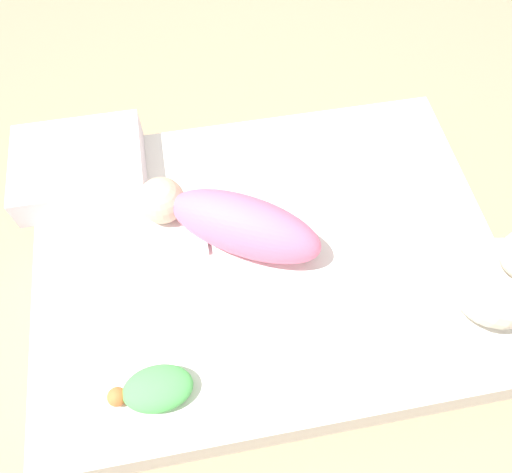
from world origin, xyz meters
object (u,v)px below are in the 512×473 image
(swaddled_baby, at_px, (231,222))
(pillow, at_px, (80,167))
(turtle_plush, at_px, (155,389))
(bunny_plush, at_px, (504,279))

(swaddled_baby, xyz_separation_m, pillow, (0.39, -0.28, -0.03))
(swaddled_baby, height_order, turtle_plush, swaddled_baby)
(bunny_plush, bearing_deg, swaddled_baby, -26.61)
(swaddled_baby, bearing_deg, pillow, -3.85)
(pillow, relative_size, turtle_plush, 1.82)
(swaddled_baby, xyz_separation_m, turtle_plush, (0.24, 0.38, -0.05))
(swaddled_baby, bearing_deg, turtle_plush, 89.19)
(swaddled_baby, xyz_separation_m, bunny_plush, (-0.60, 0.30, 0.05))
(turtle_plush, bearing_deg, pillow, -76.52)
(turtle_plush, bearing_deg, swaddled_baby, -121.86)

